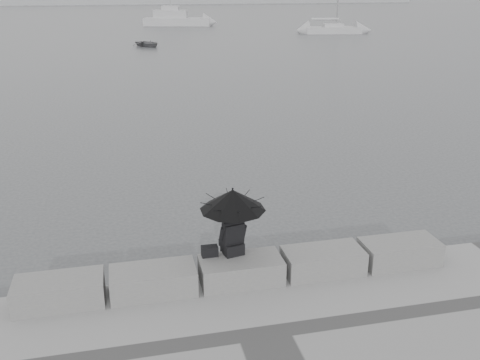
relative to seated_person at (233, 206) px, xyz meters
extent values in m
plane|color=#444649|center=(0.10, 0.17, -2.02)|extent=(360.00, 360.00, 0.00)
cube|color=slate|center=(-3.30, -0.28, -1.27)|extent=(1.60, 0.80, 0.50)
cube|color=slate|center=(-1.60, -0.28, -1.27)|extent=(1.60, 0.80, 0.50)
cube|color=slate|center=(0.10, -0.28, -1.27)|extent=(1.60, 0.80, 0.50)
cube|color=slate|center=(1.80, -0.28, -1.27)|extent=(1.60, 0.80, 0.50)
cube|color=slate|center=(3.50, -0.28, -1.27)|extent=(1.60, 0.80, 0.50)
sphere|color=#726056|center=(0.00, 0.02, -0.24)|extent=(0.21, 0.21, 0.21)
cylinder|color=black|center=(0.00, 0.01, -0.17)|extent=(0.02, 0.02, 1.00)
cone|color=black|center=(0.00, 0.01, 0.12)|extent=(1.28, 1.28, 0.41)
sphere|color=black|center=(0.00, 0.01, 0.35)|extent=(0.04, 0.04, 0.04)
cube|color=black|center=(-0.47, 0.00, -0.92)|extent=(0.32, 0.18, 0.21)
cube|color=#AEB1B3|center=(0.10, 155.17, -1.22)|extent=(180.00, 6.00, 1.60)
cube|color=silver|center=(24.74, 55.40, -1.67)|extent=(7.18, 3.45, 0.90)
cube|color=silver|center=(24.74, 55.40, -1.07)|extent=(2.63, 1.96, 0.50)
cylinder|color=gray|center=(24.74, 55.40, -0.42)|extent=(3.84, 0.70, 0.10)
cube|color=silver|center=(7.34, 72.32, -1.52)|extent=(10.02, 5.25, 1.20)
cube|color=silver|center=(7.34, 72.32, -0.42)|extent=(5.22, 3.39, 1.20)
cube|color=silver|center=(7.34, 72.32, 0.48)|extent=(2.74, 2.18, 0.60)
cylinder|color=gray|center=(7.34, 72.32, 1.58)|extent=(0.08, 0.08, 1.60)
imported|color=slate|center=(1.28, 45.95, -1.74)|extent=(3.50, 3.03, 0.56)
camera|label=1|loc=(-1.97, -9.20, 4.02)|focal=40.00mm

